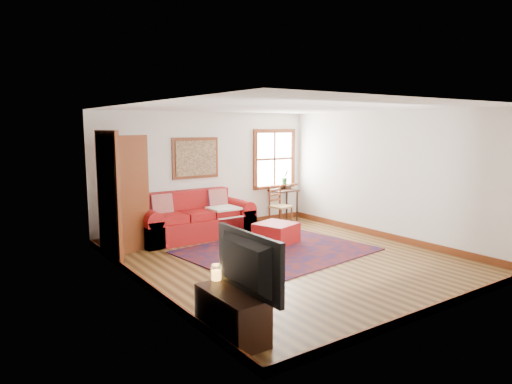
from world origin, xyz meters
TOP-DOWN VIEW (x-y plane):
  - ground at (0.00, 0.00)m, footprint 5.50×5.50m
  - room_envelope at (0.00, 0.02)m, footprint 5.04×5.54m
  - window at (1.78, 2.70)m, footprint 1.18×0.20m
  - doorway at (-2.21, 1.78)m, footprint 0.89×1.08m
  - framed_artwork at (-0.30, 2.71)m, footprint 1.05×0.07m
  - persian_rug at (0.14, 0.50)m, footprint 3.34×2.80m
  - red_leather_sofa at (-0.58, 2.30)m, footprint 2.33×0.96m
  - red_ottoman at (0.47, 0.96)m, footprint 0.85×0.85m
  - side_table at (1.88, 2.53)m, footprint 0.62×0.46m
  - ladder_back_chair at (1.44, 2.14)m, footprint 0.49×0.47m
  - media_cabinet at (-2.28, -1.88)m, footprint 0.41×0.90m
  - television at (-2.26, -2.01)m, footprint 0.15×1.12m
  - candle_hurricane at (-2.23, -1.48)m, footprint 0.12×0.12m

SIDE VIEW (x-z plane):
  - ground at x=0.00m, z-range 0.00..0.00m
  - persian_rug at x=0.14m, z-range 0.00..0.02m
  - red_ottoman at x=0.47m, z-range 0.00..0.39m
  - media_cabinet at x=-2.28m, z-range 0.00..0.50m
  - red_leather_sofa at x=-0.58m, z-range -0.15..0.76m
  - ladder_back_chair at x=1.44m, z-range 0.03..0.92m
  - candle_hurricane at x=-2.23m, z-range 0.49..0.67m
  - side_table at x=1.88m, z-range 0.25..0.98m
  - television at x=-2.26m, z-range 0.50..1.14m
  - doorway at x=-2.21m, z-range 0.00..2.14m
  - window at x=1.78m, z-range 0.62..2.00m
  - framed_artwork at x=-0.30m, z-range 1.13..1.98m
  - room_envelope at x=0.00m, z-range 0.39..2.91m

